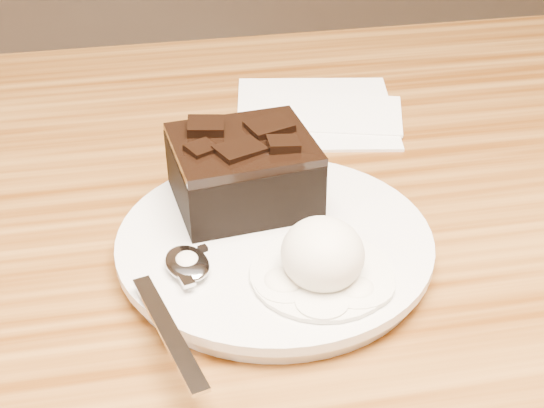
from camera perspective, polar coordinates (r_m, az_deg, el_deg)
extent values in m
cylinder|color=silver|center=(0.57, 0.19, -3.14)|extent=(0.22, 0.22, 0.02)
cube|color=black|center=(0.59, -2.07, 2.12)|extent=(0.11, 0.10, 0.05)
ellipsoid|color=white|center=(0.52, 3.66, -3.60)|extent=(0.05, 0.06, 0.05)
cylinder|color=white|center=(0.53, 3.59, -5.11)|extent=(0.10, 0.10, 0.00)
cube|color=white|center=(0.76, 3.12, 6.70)|extent=(0.17, 0.17, 0.01)
cube|color=black|center=(0.55, -5.00, -3.23)|extent=(0.01, 0.01, 0.00)
cube|color=black|center=(0.54, 2.89, -4.28)|extent=(0.01, 0.01, 0.00)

